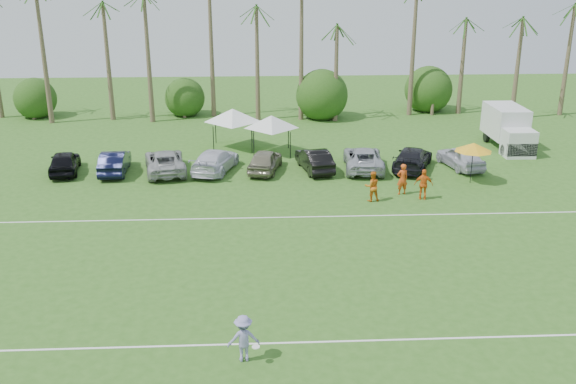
{
  "coord_description": "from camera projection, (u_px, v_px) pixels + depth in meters",
  "views": [
    {
      "loc": [
        0.33,
        -17.63,
        12.67
      ],
      "look_at": [
        1.88,
        13.52,
        1.6
      ],
      "focal_mm": 40.0,
      "sensor_mm": 36.0,
      "label": 1
    }
  ],
  "objects": [
    {
      "name": "palm_tree_8",
      "position": [
        404.0,
        29.0,
        54.69
      ],
      "size": [
        2.4,
        2.4,
        8.9
      ],
      "color": "brown",
      "rests_on": "ground"
    },
    {
      "name": "sideline_player_a",
      "position": [
        402.0,
        179.0,
        37.23
      ],
      "size": [
        0.75,
        0.57,
        1.85
      ],
      "primitive_type": "imported",
      "rotation": [
        0.0,
        0.0,
        3.35
      ],
      "color": "#D14A17",
      "rests_on": "ground"
    },
    {
      "name": "canopy_tent_left",
      "position": [
        232.0,
        109.0,
        46.06
      ],
      "size": [
        4.19,
        4.19,
        3.4
      ],
      "color": "black",
      "rests_on": "ground"
    },
    {
      "name": "sideline_player_b",
      "position": [
        372.0,
        186.0,
        36.17
      ],
      "size": [
        0.92,
        0.76,
        1.76
      ],
      "primitive_type": "imported",
      "rotation": [
        0.0,
        0.0,
        3.25
      ],
      "color": "#CF6617",
      "rests_on": "ground"
    },
    {
      "name": "bush_tree_3",
      "position": [
        430.0,
        93.0,
        57.67
      ],
      "size": [
        4.0,
        4.0,
        4.0
      ],
      "color": "brown",
      "rests_on": "ground"
    },
    {
      "name": "sideline_player_c",
      "position": [
        424.0,
        184.0,
        36.42
      ],
      "size": [
        1.12,
        0.67,
        1.79
      ],
      "primitive_type": "imported",
      "rotation": [
        0.0,
        0.0,
        2.9
      ],
      "color": "orange",
      "rests_on": "ground"
    },
    {
      "name": "bush_tree_1",
      "position": [
        185.0,
        95.0,
        56.64
      ],
      "size": [
        4.0,
        4.0,
        4.0
      ],
      "color": "brown",
      "rests_on": "ground"
    },
    {
      "name": "palm_tree_10",
      "position": [
        521.0,
        8.0,
        54.58
      ],
      "size": [
        2.4,
        2.4,
        10.9
      ],
      "color": "brown",
      "rests_on": "ground"
    },
    {
      "name": "palm_tree_6",
      "position": [
        299.0,
        9.0,
        53.69
      ],
      "size": [
        2.4,
        2.4,
        10.9
      ],
      "color": "brown",
      "rests_on": "ground"
    },
    {
      "name": "parked_car_6",
      "position": [
        363.0,
        158.0,
        41.9
      ],
      "size": [
        2.83,
        5.41,
        1.45
      ],
      "primitive_type": "imported",
      "rotation": [
        0.0,
        0.0,
        3.06
      ],
      "color": "#A7AAB2",
      "rests_on": "ground"
    },
    {
      "name": "palm_tree_9",
      "position": [
        462.0,
        18.0,
        54.63
      ],
      "size": [
        2.4,
        2.4,
        9.9
      ],
      "color": "brown",
      "rests_on": "ground"
    },
    {
      "name": "frisbee_player",
      "position": [
        243.0,
        338.0,
        21.5
      ],
      "size": [
        1.16,
        0.78,
        1.69
      ],
      "rotation": [
        0.0,
        0.0,
        3.27
      ],
      "color": "#8883BA",
      "rests_on": "ground"
    },
    {
      "name": "parked_car_7",
      "position": [
        413.0,
        158.0,
        41.94
      ],
      "size": [
        3.83,
        5.41,
        1.45
      ],
      "primitive_type": "imported",
      "rotation": [
        0.0,
        0.0,
        2.74
      ],
      "color": "black",
      "rests_on": "ground"
    },
    {
      "name": "palm_tree_5",
      "position": [
        251.0,
        19.0,
        53.79
      ],
      "size": [
        2.4,
        2.4,
        9.9
      ],
      "color": "brown",
      "rests_on": "ground"
    },
    {
      "name": "palm_tree_2",
      "position": [
        106.0,
        9.0,
        52.94
      ],
      "size": [
        2.4,
        2.4,
        10.9
      ],
      "color": "brown",
      "rests_on": "ground"
    },
    {
      "name": "palm_tree_4",
      "position": [
        204.0,
        30.0,
        53.89
      ],
      "size": [
        2.4,
        2.4,
        8.9
      ],
      "color": "brown",
      "rests_on": "ground"
    },
    {
      "name": "field_lines",
      "position": [
        252.0,
        268.0,
        28.34
      ],
      "size": [
        80.0,
        12.1,
        0.01
      ],
      "color": "white",
      "rests_on": "ground"
    },
    {
      "name": "canopy_tent_right",
      "position": [
        271.0,
        116.0,
        44.82
      ],
      "size": [
        3.93,
        3.93,
        3.18
      ],
      "color": "black",
      "rests_on": "ground"
    },
    {
      "name": "parked_car_1",
      "position": [
        115.0,
        162.0,
        41.15
      ],
      "size": [
        1.77,
        4.49,
        1.45
      ],
      "primitive_type": "imported",
      "rotation": [
        0.0,
        0.0,
        3.19
      ],
      "color": "black",
      "rests_on": "ground"
    },
    {
      "name": "parked_car_3",
      "position": [
        215.0,
        160.0,
        41.45
      ],
      "size": [
        3.32,
        5.38,
        1.45
      ],
      "primitive_type": "imported",
      "rotation": [
        0.0,
        0.0,
        2.87
      ],
      "color": "silver",
      "rests_on": "ground"
    },
    {
      "name": "market_umbrella",
      "position": [
        474.0,
        147.0,
        38.72
      ],
      "size": [
        2.28,
        2.28,
        2.54
      ],
      "color": "black",
      "rests_on": "ground"
    },
    {
      "name": "parked_car_4",
      "position": [
        265.0,
        160.0,
        41.45
      ],
      "size": [
        2.61,
        4.54,
        1.45
      ],
      "primitive_type": "imported",
      "rotation": [
        0.0,
        0.0,
        2.92
      ],
      "color": "gray",
      "rests_on": "ground"
    },
    {
      "name": "parked_car_8",
      "position": [
        461.0,
        157.0,
        42.18
      ],
      "size": [
        2.56,
        4.53,
        1.45
      ],
      "primitive_type": "imported",
      "rotation": [
        0.0,
        0.0,
        3.35
      ],
      "color": "silver",
      "rests_on": "ground"
    },
    {
      "name": "bush_tree_0",
      "position": [
        35.0,
        97.0,
        56.03
      ],
      "size": [
        4.0,
        4.0,
        4.0
      ],
      "color": "brown",
      "rests_on": "ground"
    },
    {
      "name": "palm_tree_1",
      "position": [
        46.0,
        20.0,
        52.99
      ],
      "size": [
        2.4,
        2.4,
        9.9
      ],
      "color": "brown",
      "rests_on": "ground"
    },
    {
      "name": "parked_car_2",
      "position": [
        165.0,
        161.0,
        41.27
      ],
      "size": [
        3.37,
        5.6,
        1.45
      ],
      "primitive_type": "imported",
      "rotation": [
        0.0,
        0.0,
        3.33
      ],
      "color": "#A4A4A4",
      "rests_on": "ground"
    },
    {
      "name": "bush_tree_2",
      "position": [
        320.0,
        94.0,
        57.2
      ],
      "size": [
        4.0,
        4.0,
        4.0
      ],
      "color": "brown",
      "rests_on": "ground"
    },
    {
      "name": "parked_car_5",
      "position": [
        315.0,
        160.0,
        41.64
      ],
      "size": [
        2.37,
        4.63,
        1.45
      ],
      "primitive_type": "imported",
      "rotation": [
        0.0,
        0.0,
        3.34
      ],
      "color": "black",
      "rests_on": "ground"
    },
    {
      "name": "parked_car_0",
      "position": [
        64.0,
        162.0,
        41.14
      ],
      "size": [
        2.37,
        4.49,
        1.45
      ],
      "primitive_type": "imported",
      "rotation": [
        0.0,
        0.0,
        3.3
      ],
      "color": "black",
      "rests_on": "ground"
    },
    {
      "name": "box_truck",
      "position": [
        508.0,
        127.0,
        46.42
      ],
      "size": [
        2.28,
        5.76,
        2.96
      ],
      "rotation": [
        0.0,
        0.0,
        -0.01
      ],
      "color": "silver",
      "rests_on": "ground"
    },
    {
      "name": "ground",
      "position": [
        251.0,
        378.0,
        20.82
      ],
      "size": [
        120.0,
        120.0,
        0.0
      ],
      "primitive_type": "plane",
      "color": "#305E1C",
      "rests_on": "ground"
    }
  ]
}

